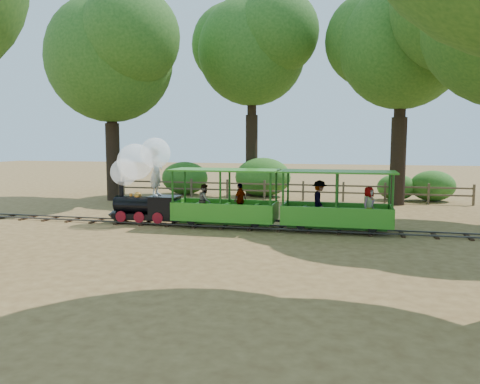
% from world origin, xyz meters
% --- Properties ---
extents(ground, '(90.00, 90.00, 0.00)m').
position_xyz_m(ground, '(0.00, 0.00, 0.00)').
color(ground, '#A48146').
rests_on(ground, ground).
extents(track, '(22.00, 1.00, 0.10)m').
position_xyz_m(track, '(0.00, 0.00, 0.07)').
color(track, '#3F3D3A').
rests_on(track, ground).
extents(locomotive, '(2.82, 1.33, 3.24)m').
position_xyz_m(locomotive, '(-4.18, 0.07, 1.82)').
color(locomotive, black).
rests_on(locomotive, ground).
extents(carriage_front, '(3.77, 1.54, 1.96)m').
position_xyz_m(carriage_front, '(-1.00, -0.02, 0.80)').
color(carriage_front, '#358E1F').
rests_on(carriage_front, track).
extents(carriage_rear, '(3.77, 1.54, 1.96)m').
position_xyz_m(carriage_rear, '(2.86, 0.02, 0.84)').
color(carriage_rear, '#358E1F').
rests_on(carriage_rear, track).
extents(oak_nw, '(7.85, 6.91, 10.24)m').
position_xyz_m(oak_nw, '(-8.53, 6.09, 7.41)').
color(oak_nw, '#2D2116').
rests_on(oak_nw, ground).
extents(oak_nc, '(7.26, 6.39, 10.73)m').
position_xyz_m(oak_nc, '(-2.03, 9.58, 8.10)').
color(oak_nc, '#2D2116').
rests_on(oak_nc, ground).
extents(oak_ne, '(7.17, 6.31, 10.23)m').
position_xyz_m(oak_ne, '(5.47, 7.58, 7.63)').
color(oak_ne, '#2D2116').
rests_on(oak_ne, ground).
extents(fence, '(18.10, 0.10, 1.00)m').
position_xyz_m(fence, '(0.00, 8.00, 0.58)').
color(fence, brown).
rests_on(fence, ground).
extents(shrub_west, '(2.67, 2.05, 1.85)m').
position_xyz_m(shrub_west, '(-5.84, 9.30, 0.92)').
color(shrub_west, '#2D6B1E').
rests_on(shrub_west, ground).
extents(shrub_mid_w, '(3.06, 2.35, 2.12)m').
position_xyz_m(shrub_mid_w, '(-1.33, 9.30, 1.06)').
color(shrub_mid_w, '#2D6B1E').
rests_on(shrub_mid_w, ground).
extents(shrub_mid_e, '(1.93, 1.48, 1.33)m').
position_xyz_m(shrub_mid_e, '(5.64, 9.30, 0.67)').
color(shrub_mid_e, '#2D6B1E').
rests_on(shrub_mid_e, ground).
extents(shrub_east, '(2.23, 1.72, 1.55)m').
position_xyz_m(shrub_east, '(7.38, 9.30, 0.77)').
color(shrub_east, '#2D6B1E').
rests_on(shrub_east, ground).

